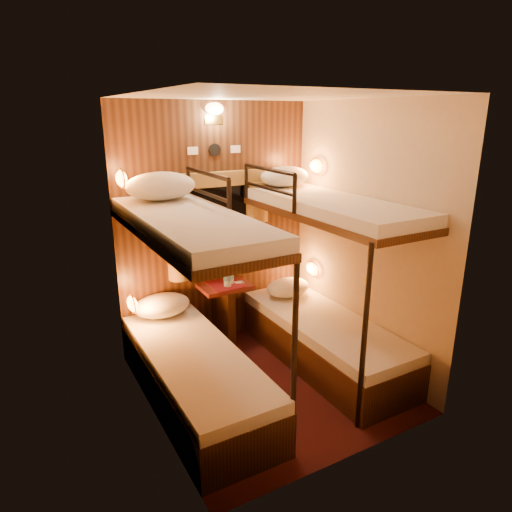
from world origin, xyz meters
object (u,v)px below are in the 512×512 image
bunk_left (194,340)px  table (225,306)px  bottle_left (227,275)px  bunk_right (325,308)px  bottle_right (230,273)px

bunk_left → table: bunk_left is taller
table → bottle_left: size_ratio=2.44×
bunk_right → bottle_right: 1.00m
bottle_right → bunk_right: bearing=-53.2°
bottle_left → table: bearing=94.0°
bottle_right → table: bearing=-177.2°
bunk_left → bottle_left: bearing=48.2°
bottle_left → bunk_right: bearing=-48.5°
bottle_left → bottle_right: 0.08m
bunk_left → bottle_right: bunk_left is taller
bunk_right → bottle_right: bearing=126.8°
bunk_left → table: 1.02m
bottle_right → bottle_left: bearing=-136.4°
bunk_left → bottle_right: size_ratio=7.62×
table → bottle_left: bearing=-86.0°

